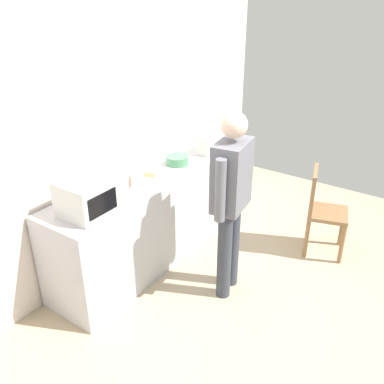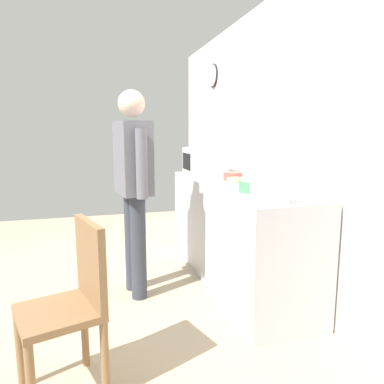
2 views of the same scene
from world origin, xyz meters
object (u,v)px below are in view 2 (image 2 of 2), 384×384
cereal_bowl (232,176)px  wooden_chair (73,300)px  fork_utensil (261,185)px  sandwich_plate (235,183)px  salad_bowl (253,186)px  person_standing (133,178)px  toaster (269,188)px  microwave (205,161)px  spoon_utensil (252,180)px

cereal_bowl → wooden_chair: (1.41, -1.48, -0.45)m
cereal_bowl → fork_utensil: cereal_bowl is taller
sandwich_plate → cereal_bowl: 0.33m
salad_bowl → person_standing: (-0.44, -0.89, 0.05)m
salad_bowl → cereal_bowl: bearing=170.8°
salad_bowl → cereal_bowl: size_ratio=1.27×
sandwich_plate → toaster: size_ratio=1.18×
fork_utensil → person_standing: bearing=-97.1°
microwave → salad_bowl: microwave is taller
person_standing → cereal_bowl: bearing=105.9°
cereal_bowl → toaster: bearing=-10.1°
fork_utensil → spoon_utensil: same height
cereal_bowl → wooden_chair: 2.09m
spoon_utensil → wooden_chair: (1.31, -1.64, -0.41)m
microwave → person_standing: size_ratio=0.29×
microwave → wooden_chair: bearing=-35.3°
cereal_bowl → spoon_utensil: 0.20m
wooden_chair → salad_bowl: bearing=116.8°
sandwich_plate → fork_utensil: sandwich_plate is taller
salad_bowl → wooden_chair: salad_bowl is taller
cereal_bowl → toaster: 1.18m
salad_bowl → spoon_utensil: (-0.62, 0.28, -0.04)m
toaster → fork_utensil: bearing=156.9°
sandwich_plate → spoon_utensil: sandwich_plate is taller
sandwich_plate → salad_bowl: bearing=-2.7°
spoon_utensil → person_standing: person_standing is taller
microwave → cereal_bowl: bearing=15.0°
fork_utensil → wooden_chair: size_ratio=0.18×
sandwich_plate → person_standing: (-0.03, -0.91, 0.07)m
fork_utensil → spoon_utensil: size_ratio=1.00×
sandwich_plate → salad_bowl: size_ratio=1.10×
toaster → fork_utensil: toaster is taller
sandwich_plate → microwave: bearing=-177.6°
microwave → person_standing: bearing=-48.5°
person_standing → wooden_chair: (1.12, -0.47, -0.50)m
sandwich_plate → cereal_bowl: cereal_bowl is taller
salad_bowl → toaster: toaster is taller
microwave → toaster: (1.65, -0.08, -0.05)m
person_standing → fork_utensil: bearing=82.9°
microwave → cereal_bowl: (0.49, 0.13, -0.11)m
microwave → salad_bowl: bearing=0.7°
spoon_utensil → sandwich_plate: bearing=-50.9°
sandwich_plate → fork_utensil: (0.11, 0.20, -0.02)m
salad_bowl → fork_utensil: salad_bowl is taller
toaster → fork_utensil: size_ratio=1.29×
microwave → person_standing: (0.78, -0.88, -0.06)m
toaster → spoon_utensil: bearing=160.7°
salad_bowl → sandwich_plate: bearing=177.3°
fork_utensil → spoon_utensil: bearing=169.8°
cereal_bowl → spoon_utensil: bearing=58.2°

